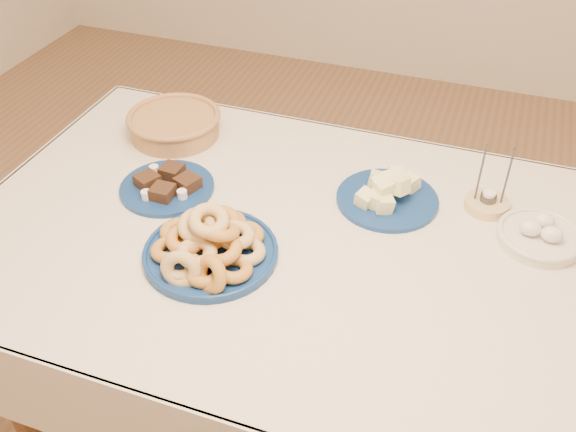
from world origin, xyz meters
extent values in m
plane|color=brown|center=(0.00, 0.00, 0.00)|extent=(5.00, 5.00, 0.00)
cylinder|color=brown|center=(-0.70, 0.40, 0.36)|extent=(0.06, 0.06, 0.72)
cylinder|color=brown|center=(0.70, 0.40, 0.36)|extent=(0.06, 0.06, 0.72)
cylinder|color=brown|center=(-0.70, -0.40, 0.36)|extent=(0.06, 0.06, 0.72)
cube|color=beige|center=(0.00, 0.00, 0.74)|extent=(1.70, 1.10, 0.02)
cube|color=beige|center=(0.00, 0.55, 0.61)|extent=(1.70, 0.01, 0.28)
cube|color=beige|center=(-0.85, 0.00, 0.61)|extent=(0.01, 1.10, 0.28)
cylinder|color=navy|center=(-0.17, -0.14, 0.76)|extent=(0.34, 0.34, 0.02)
torus|color=navy|center=(-0.17, -0.14, 0.77)|extent=(0.34, 0.34, 0.01)
torus|color=#B18749|center=(-0.08, -0.13, 0.78)|extent=(0.10, 0.10, 0.03)
torus|color=#9B6122|center=(-0.10, -0.07, 0.78)|extent=(0.14, 0.14, 0.03)
torus|color=#9B6122|center=(-0.16, -0.05, 0.78)|extent=(0.13, 0.13, 0.04)
torus|color=#B18749|center=(-0.22, -0.07, 0.78)|extent=(0.12, 0.11, 0.04)
torus|color=#9B6122|center=(-0.26, -0.12, 0.78)|extent=(0.13, 0.12, 0.04)
torus|color=#9B6122|center=(-0.25, -0.18, 0.78)|extent=(0.11, 0.11, 0.04)
torus|color=#B18749|center=(-0.20, -0.23, 0.78)|extent=(0.12, 0.12, 0.04)
torus|color=#9B6122|center=(-0.14, -0.23, 0.78)|extent=(0.14, 0.14, 0.04)
torus|color=#9B6122|center=(-0.08, -0.20, 0.78)|extent=(0.14, 0.14, 0.04)
torus|color=#B18749|center=(-0.11, -0.11, 0.81)|extent=(0.11, 0.11, 0.04)
torus|color=#9B6122|center=(-0.16, -0.08, 0.81)|extent=(0.13, 0.13, 0.06)
torus|color=#B18749|center=(-0.22, -0.11, 0.81)|extent=(0.13, 0.13, 0.04)
torus|color=#9B6122|center=(-0.22, -0.17, 0.81)|extent=(0.13, 0.13, 0.04)
torus|color=#B18749|center=(-0.17, -0.20, 0.81)|extent=(0.13, 0.13, 0.04)
torus|color=#9B6122|center=(-0.12, -0.17, 0.81)|extent=(0.14, 0.14, 0.05)
torus|color=#9B6122|center=(-0.14, -0.14, 0.84)|extent=(0.10, 0.10, 0.06)
torus|color=#B18749|center=(-0.20, -0.14, 0.84)|extent=(0.10, 0.11, 0.06)
torus|color=#B18749|center=(-0.16, -0.15, 0.87)|extent=(0.14, 0.14, 0.06)
torus|color=#B18749|center=(-0.18, -0.25, 0.80)|extent=(0.10, 0.07, 0.10)
torus|color=#9B6122|center=(-0.12, -0.24, 0.79)|extent=(0.11, 0.10, 0.10)
cylinder|color=navy|center=(0.19, 0.22, 0.76)|extent=(0.32, 0.32, 0.01)
cube|color=#E3E18F|center=(0.14, 0.16, 0.79)|extent=(0.06, 0.06, 0.05)
cube|color=#E3E18F|center=(0.22, 0.21, 0.82)|extent=(0.06, 0.06, 0.05)
cube|color=#E3E18F|center=(0.19, 0.21, 0.82)|extent=(0.06, 0.06, 0.05)
cube|color=#E3E18F|center=(0.20, 0.21, 0.82)|extent=(0.07, 0.06, 0.05)
cube|color=#E3E18F|center=(0.19, 0.22, 0.82)|extent=(0.06, 0.06, 0.05)
cube|color=#E3E18F|center=(0.20, 0.24, 0.82)|extent=(0.06, 0.06, 0.06)
cube|color=#E3E18F|center=(0.19, 0.16, 0.79)|extent=(0.06, 0.06, 0.05)
cube|color=#E3E18F|center=(0.21, 0.21, 0.82)|extent=(0.05, 0.05, 0.05)
cube|color=#E3E18F|center=(0.24, 0.27, 0.79)|extent=(0.06, 0.06, 0.05)
cube|color=#E3E18F|center=(0.15, 0.25, 0.79)|extent=(0.05, 0.05, 0.06)
cube|color=#E3E18F|center=(0.17, 0.17, 0.79)|extent=(0.05, 0.05, 0.05)
cube|color=#E3E18F|center=(0.18, 0.18, 0.82)|extent=(0.06, 0.07, 0.05)
cube|color=#E3E18F|center=(0.17, 0.20, 0.82)|extent=(0.06, 0.07, 0.05)
cylinder|color=navy|center=(-0.40, 0.07, 0.76)|extent=(0.33, 0.33, 0.01)
cube|color=black|center=(-0.44, 0.05, 0.78)|extent=(0.08, 0.08, 0.03)
cube|color=black|center=(-0.38, 0.02, 0.78)|extent=(0.06, 0.06, 0.03)
cube|color=black|center=(-0.40, 0.11, 0.78)|extent=(0.06, 0.06, 0.03)
cube|color=black|center=(-0.34, 0.08, 0.78)|extent=(0.07, 0.07, 0.03)
cylinder|color=white|center=(-0.46, 0.11, 0.77)|extent=(0.03, 0.03, 0.02)
cylinder|color=white|center=(-0.42, 0.00, 0.77)|extent=(0.03, 0.03, 0.02)
cylinder|color=white|center=(-0.33, 0.03, 0.77)|extent=(0.03, 0.03, 0.02)
cylinder|color=brown|center=(-0.51, 0.33, 0.78)|extent=(0.29, 0.29, 0.06)
torus|color=brown|center=(-0.51, 0.33, 0.82)|extent=(0.31, 0.31, 0.02)
cylinder|color=tan|center=(0.44, 0.28, 0.76)|extent=(0.13, 0.13, 0.03)
cylinder|color=#424248|center=(0.44, 0.28, 0.79)|extent=(0.05, 0.05, 0.02)
cylinder|color=white|center=(0.44, 0.28, 0.80)|extent=(0.04, 0.04, 0.01)
cylinder|color=#424248|center=(0.41, 0.27, 0.86)|extent=(0.01, 0.01, 0.17)
cylinder|color=#424248|center=(0.48, 0.28, 0.86)|extent=(0.01, 0.01, 0.17)
cylinder|color=beige|center=(0.58, 0.18, 0.76)|extent=(0.21, 0.21, 0.03)
torus|color=beige|center=(0.58, 0.18, 0.78)|extent=(0.22, 0.22, 0.02)
ellipsoid|color=silver|center=(0.55, 0.17, 0.80)|extent=(0.06, 0.04, 0.04)
ellipsoid|color=silver|center=(0.60, 0.16, 0.80)|extent=(0.06, 0.04, 0.04)
ellipsoid|color=silver|center=(0.58, 0.21, 0.80)|extent=(0.06, 0.04, 0.04)
camera|label=1|loc=(0.40, -1.17, 1.80)|focal=40.00mm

